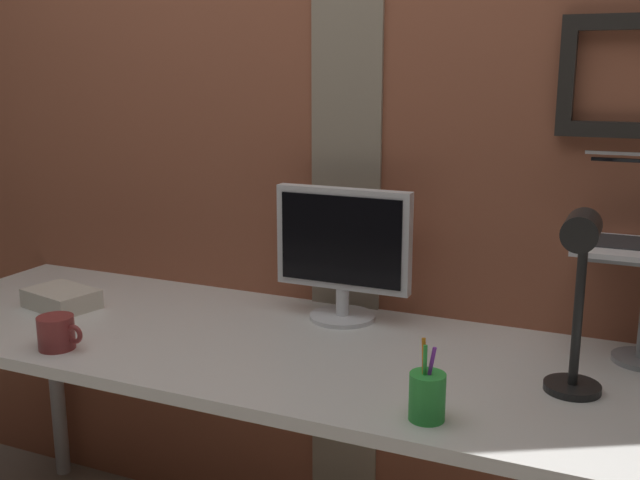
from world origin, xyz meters
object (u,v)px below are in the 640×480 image
Objects in this scene: desk_lamp at (579,284)px; coffee_mug at (57,333)px; monitor at (343,247)px; pen_cup at (427,396)px.

coffee_mug is at bearing -170.30° from desk_lamp.
monitor is 0.93× the size of desk_lamp.
pen_cup is at bearing -0.01° from coffee_mug.
pen_cup is 0.93m from coffee_mug.
monitor is 0.76m from coffee_mug.
pen_cup reaches higher than coffee_mug.
pen_cup is at bearing -140.81° from desk_lamp.
monitor is 2.27× the size of pen_cup.
desk_lamp is 2.43× the size of pen_cup.
desk_lamp is 3.24× the size of coffee_mug.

